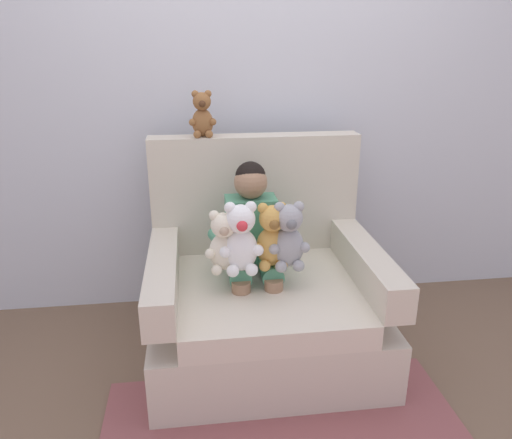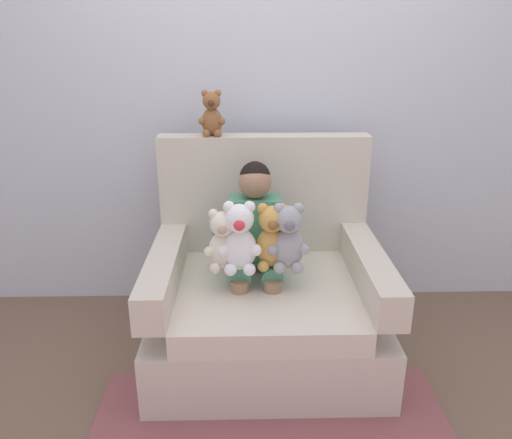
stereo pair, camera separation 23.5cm
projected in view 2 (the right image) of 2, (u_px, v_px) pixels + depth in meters
ground_plane at (266, 354)px, 2.67m from camera, size 8.00×8.00×0.00m
back_wall at (262, 93)px, 2.89m from camera, size 6.00×0.10×2.60m
armchair at (266, 295)px, 2.62m from camera, size 1.16×1.00×1.11m
seated_child at (255, 236)px, 2.53m from camera, size 0.45×0.39×0.82m
plush_cream at (223, 242)px, 2.35m from camera, size 0.18×0.15×0.31m
plush_white at (240, 239)px, 2.33m from camera, size 0.21×0.17×0.35m
plush_honey at (272, 238)px, 2.37m from camera, size 0.19×0.16×0.33m
plush_grey at (288, 239)px, 2.35m from camera, size 0.20×0.16×0.34m
plush_brown_on_backrest at (212, 115)px, 2.64m from camera, size 0.15×0.12×0.24m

